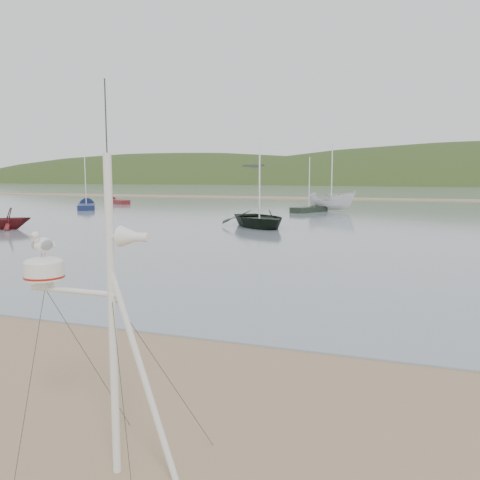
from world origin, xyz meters
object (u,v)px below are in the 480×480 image
(boat_red, at_px, (8,209))
(boat_white, at_px, (332,185))
(sailboat_dark_mid, at_px, (317,209))
(mast_rig, at_px, (108,384))
(sailboat_blue_near, at_px, (87,206))
(boat_dark, at_px, (260,185))
(dinghy_red_far, at_px, (115,201))

(boat_red, height_order, boat_white, boat_white)
(boat_red, height_order, sailboat_dark_mid, sailboat_dark_mid)
(boat_white, bearing_deg, sailboat_dark_mid, 130.76)
(mast_rig, distance_m, sailboat_blue_near, 49.61)
(boat_white, xyz_separation_m, sailboat_dark_mid, (-1.26, -0.54, -2.21))
(boat_dark, bearing_deg, boat_red, 163.60)
(boat_white, distance_m, sailboat_dark_mid, 2.60)
(sailboat_blue_near, height_order, sailboat_dark_mid, sailboat_blue_near)
(boat_dark, xyz_separation_m, sailboat_dark_mid, (0.58, 16.05, -2.49))
(boat_red, height_order, sailboat_blue_near, sailboat_blue_near)
(boat_red, bearing_deg, sailboat_dark_mid, 95.37)
(mast_rig, distance_m, sailboat_dark_mid, 43.34)
(mast_rig, xyz_separation_m, sailboat_dark_mid, (-6.20, 42.89, -0.75))
(boat_red, bearing_deg, boat_white, 93.84)
(sailboat_blue_near, bearing_deg, boat_red, -66.26)
(boat_dark, bearing_deg, mast_rig, -116.63)
(boat_dark, xyz_separation_m, sailboat_blue_near, (-22.97, 12.86, -2.49))
(dinghy_red_far, distance_m, sailboat_blue_near, 9.03)
(mast_rig, relative_size, boat_dark, 0.80)
(boat_red, height_order, dinghy_red_far, boat_red)
(mast_rig, bearing_deg, boat_dark, 104.16)
(boat_dark, distance_m, boat_red, 15.92)
(sailboat_dark_mid, bearing_deg, sailboat_blue_near, -172.29)
(mast_rig, relative_size, boat_red, 1.70)
(mast_rig, distance_m, dinghy_red_far, 58.12)
(boat_dark, xyz_separation_m, boat_white, (1.84, 16.59, -0.28))
(dinghy_red_far, relative_size, sailboat_dark_mid, 0.88)
(boat_white, height_order, dinghy_red_far, boat_white)
(sailboat_dark_mid, bearing_deg, dinghy_red_far, 168.01)
(boat_white, bearing_deg, boat_red, 162.55)
(boat_white, bearing_deg, dinghy_red_far, 97.31)
(sailboat_blue_near, bearing_deg, boat_white, 8.54)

